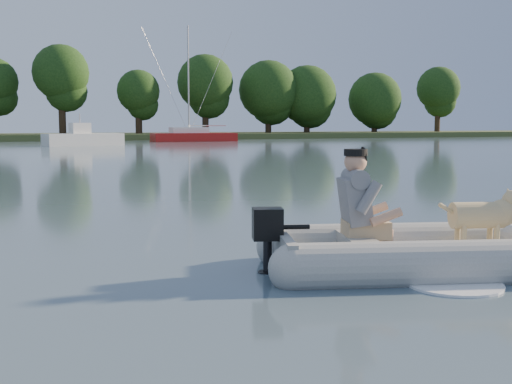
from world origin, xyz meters
name	(u,v)px	position (x,y,z in m)	size (l,w,h in m)	color
water	(366,291)	(0.00, 0.00, 0.00)	(160.00, 160.00, 0.00)	slate
shore_bank	(22,138)	(0.00, 62.00, 0.25)	(160.00, 12.00, 0.70)	#47512D
treeline	(110,87)	(8.54, 61.06, 5.34)	(93.70, 7.35, 9.27)	#332316
dinghy	(422,214)	(1.09, 0.57, 0.62)	(5.01, 3.82, 1.44)	#979792
man	(357,198)	(0.40, 0.84, 0.81)	(0.76, 0.65, 1.13)	slate
dog	(477,220)	(1.75, 0.42, 0.54)	(0.98, 0.35, 0.65)	tan
outboard_motor	(267,243)	(-0.57, 1.09, 0.33)	(0.43, 0.30, 0.82)	black
motorboat	(83,130)	(3.32, 43.38, 1.12)	(5.81, 2.24, 2.46)	white
sailboat	(193,136)	(14.14, 50.90, 0.46)	(7.69, 2.41, 10.52)	#9F1512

